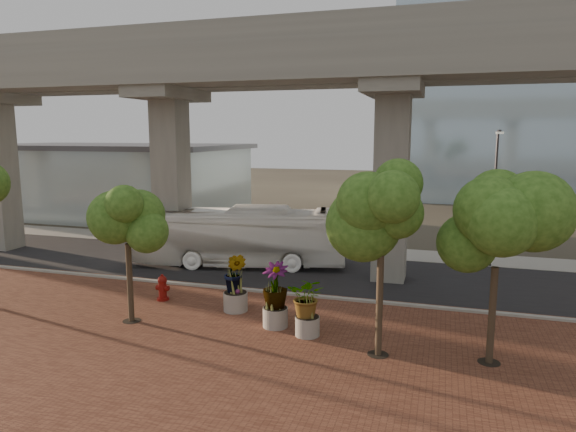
% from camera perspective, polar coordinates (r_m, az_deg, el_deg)
% --- Properties ---
extents(ground, '(160.00, 160.00, 0.00)m').
position_cam_1_polar(ground, '(25.71, -2.92, -7.15)').
color(ground, '#353026').
rests_on(ground, ground).
extents(brick_plaza, '(70.00, 13.00, 0.06)m').
position_cam_1_polar(brick_plaza, '(18.80, -11.46, -13.47)').
color(brick_plaza, brown).
rests_on(brick_plaza, ground).
extents(asphalt_road, '(90.00, 8.00, 0.04)m').
position_cam_1_polar(asphalt_road, '(27.53, -1.50, -6.00)').
color(asphalt_road, black).
rests_on(asphalt_road, ground).
extents(curb_strip, '(70.00, 0.25, 0.16)m').
position_cam_1_polar(curb_strip, '(23.90, -4.57, -8.24)').
color(curb_strip, '#9D9B92').
rests_on(curb_strip, ground).
extents(far_sidewalk, '(90.00, 3.00, 0.06)m').
position_cam_1_polar(far_sidewalk, '(32.64, 1.56, -3.58)').
color(far_sidewalk, '#9D9B92').
rests_on(far_sidewalk, ground).
extents(transit_viaduct, '(72.00, 5.60, 12.40)m').
position_cam_1_polar(transit_viaduct, '(26.58, -1.57, 9.30)').
color(transit_viaduct, gray).
rests_on(transit_viaduct, ground).
extents(station_pavilion, '(23.00, 13.00, 6.30)m').
position_cam_1_polar(station_pavilion, '(48.59, -18.98, 3.91)').
color(station_pavilion, '#B0C4C9').
rests_on(station_pavilion, ground).
extents(transit_bus, '(11.98, 5.03, 3.25)m').
position_cam_1_polar(transit_bus, '(28.19, -5.58, -2.33)').
color(transit_bus, white).
rests_on(transit_bus, ground).
extents(fire_hydrant, '(0.57, 0.52, 1.15)m').
position_cam_1_polar(fire_hydrant, '(23.06, -13.76, -7.75)').
color(fire_hydrant, maroon).
rests_on(fire_hydrant, ground).
extents(planter_front, '(1.97, 1.97, 2.17)m').
position_cam_1_polar(planter_front, '(18.43, 2.18, -9.29)').
color(planter_front, gray).
rests_on(planter_front, ground).
extents(planter_right, '(2.30, 2.30, 2.45)m').
position_cam_1_polar(planter_right, '(19.17, -1.43, -8.03)').
color(planter_right, gray).
rests_on(planter_right, ground).
extents(planter_left, '(2.19, 2.19, 2.41)m').
position_cam_1_polar(planter_left, '(20.96, -5.90, -6.64)').
color(planter_left, '#9A968B').
rests_on(planter_left, ground).
extents(street_tree_near_west, '(3.04, 3.04, 5.33)m').
position_cam_1_polar(street_tree_near_west, '(20.09, -17.48, -0.50)').
color(street_tree_near_west, '#463728').
rests_on(street_tree_near_west, ground).
extents(street_tree_near_east, '(3.73, 3.73, 6.42)m').
position_cam_1_polar(street_tree_near_east, '(16.29, 10.41, 0.38)').
color(street_tree_near_east, '#463728').
rests_on(street_tree_near_east, ground).
extents(street_tree_far_east, '(3.78, 3.78, 5.94)m').
position_cam_1_polar(street_tree_far_east, '(16.78, 22.25, -1.65)').
color(street_tree_far_east, '#463728').
rests_on(street_tree_far_east, ground).
extents(streetlamp_west, '(0.44, 1.30, 8.96)m').
position_cam_1_polar(streetlamp_west, '(34.12, -12.84, 5.57)').
color(streetlamp_west, '#2F2E34').
rests_on(streetlamp_west, ground).
extents(streetlamp_east, '(0.37, 1.07, 7.37)m').
position_cam_1_polar(streetlamp_east, '(29.51, 21.99, 2.83)').
color(streetlamp_east, '#2B2A2F').
rests_on(streetlamp_east, ground).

